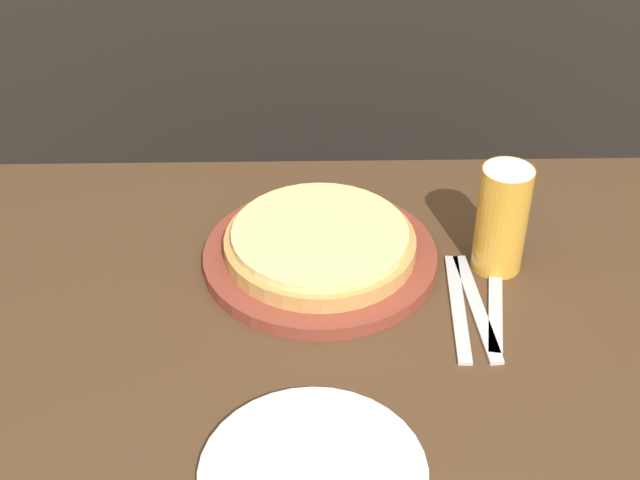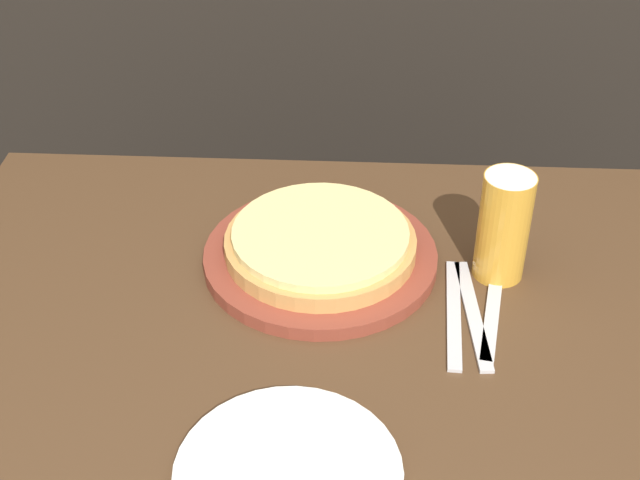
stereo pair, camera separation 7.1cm
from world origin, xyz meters
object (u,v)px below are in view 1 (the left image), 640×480
Objects in this scene: pizza_on_board at (320,249)px; dinner_plate at (313,476)px; fork at (458,307)px; spoon at (495,306)px; dinner_knife at (477,307)px; beer_glass at (502,215)px.

dinner_plate is (-0.01, -0.38, -0.02)m from pizza_on_board.
dinner_plate is at bearing -92.20° from pizza_on_board.
spoon is (0.05, -0.00, 0.00)m from fork.
beer_glass is at bearing 65.85° from dinner_knife.
dinner_knife is at bearing 0.00° from fork.
spoon is (0.25, 0.28, -0.01)m from dinner_plate.
dinner_plate is 1.33× the size of spoon.
beer_glass reaches higher than dinner_plate.
pizza_on_board is 0.23m from dinner_knife.
beer_glass is 0.85× the size of spoon.
beer_glass is 0.14m from fork.
pizza_on_board is 2.09× the size of beer_glass.
dinner_plate is 0.36m from dinner_knife.
dinner_plate is 1.13× the size of fork.
fork is at bearing 180.00° from spoon.
dinner_plate is at bearing -128.18° from dinner_knife.
fork is at bearing -125.72° from beer_glass.
pizza_on_board reaches higher than spoon.
pizza_on_board is 0.21m from fork.
pizza_on_board is at bearing 153.61° from dinner_knife.
dinner_knife is at bearing 180.00° from spoon.
fork is (0.18, -0.10, -0.02)m from pizza_on_board.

